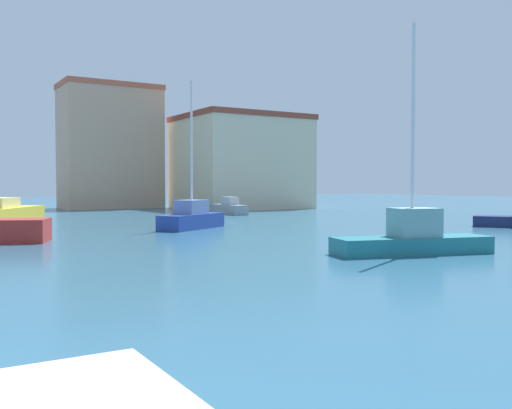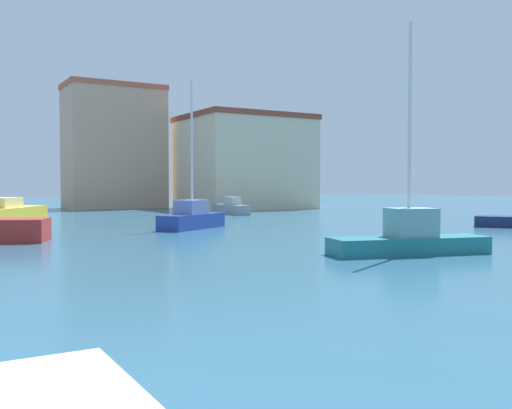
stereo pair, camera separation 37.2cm
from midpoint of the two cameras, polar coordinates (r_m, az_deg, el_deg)
name	(u,v)px [view 1 (the left image)]	position (r m, az deg, el deg)	size (l,w,h in m)	color
water	(236,229)	(29.74, -2.41, -2.51)	(160.00, 160.00, 0.00)	#285670
sailboat_teal_behind_lamppost	(412,237)	(20.01, 14.84, -3.20)	(5.67, 2.83, 7.76)	#1E707A
motorboat_yellow_far_right	(4,213)	(39.20, -24.14, -0.76)	(5.81, 7.41, 1.52)	gold
sailboat_blue_outer_mooring	(192,217)	(30.32, -6.78, -1.25)	(4.55, 3.62, 7.77)	#233D93
motorboat_grey_far_left	(229,208)	(44.78, -2.98, -0.35)	(1.32, 4.57, 1.36)	gray
waterfront_apartments	(110,147)	(57.91, -14.52, 5.62)	(9.36, 5.62, 12.02)	tan
harbor_office	(241,162)	(55.86, -1.73, 4.25)	(11.31, 10.05, 8.98)	beige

